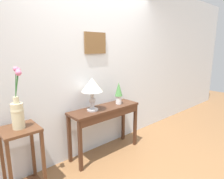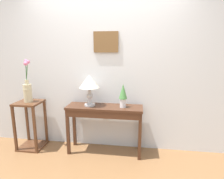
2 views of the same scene
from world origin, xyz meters
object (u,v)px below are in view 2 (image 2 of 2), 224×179
table_lamp (89,83)px  potted_plant_on_console (123,94)px  pedestal_stand_left (31,125)px  flower_vase_tall (27,89)px  console_table (104,114)px

table_lamp → potted_plant_on_console: table_lamp is taller
table_lamp → pedestal_stand_left: 1.23m
flower_vase_tall → pedestal_stand_left: bearing=153.4°
table_lamp → potted_plant_on_console: (0.51, -0.01, -0.15)m
potted_plant_on_console → pedestal_stand_left: potted_plant_on_console is taller
console_table → pedestal_stand_left: (-1.23, 0.00, -0.24)m
console_table → flower_vase_tall: bearing=-180.0°
console_table → pedestal_stand_left: size_ratio=1.47×
table_lamp → pedestal_stand_left: bearing=-178.8°
pedestal_stand_left → console_table: bearing=-0.1°
console_table → table_lamp: 0.53m
potted_plant_on_console → pedestal_stand_left: (-1.51, -0.01, -0.57)m
table_lamp → pedestal_stand_left: (-1.00, -0.02, -0.72)m
potted_plant_on_console → flower_vase_tall: size_ratio=0.53×
pedestal_stand_left → flower_vase_tall: 0.61m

